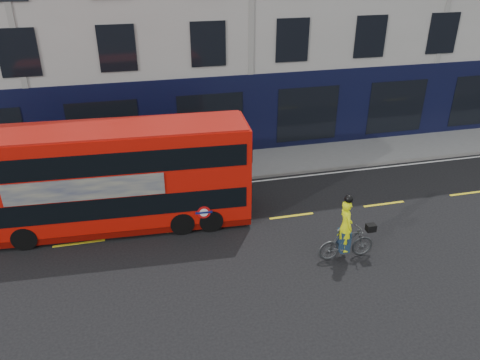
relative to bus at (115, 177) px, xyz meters
name	(u,v)px	position (x,y,z in m)	size (l,w,h in m)	color
ground	(305,237)	(6.49, -2.42, -2.01)	(120.00, 120.00, 0.00)	black
pavement	(258,163)	(6.49, 4.08, -1.95)	(60.00, 3.00, 0.12)	gray
kerb	(266,176)	(6.49, 2.58, -1.95)	(60.00, 0.12, 0.13)	slate
road_edge_line	(268,180)	(6.49, 2.28, -2.01)	(58.00, 0.10, 0.01)	silver
lane_dashes	(291,216)	(6.49, -0.92, -2.01)	(58.00, 0.12, 0.01)	yellow
bus	(115,177)	(0.00, 0.00, 0.00)	(9.86, 2.77, 3.93)	red
cyclist	(346,238)	(7.33, -3.91, -1.20)	(1.97, 0.67, 2.45)	#3F4244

